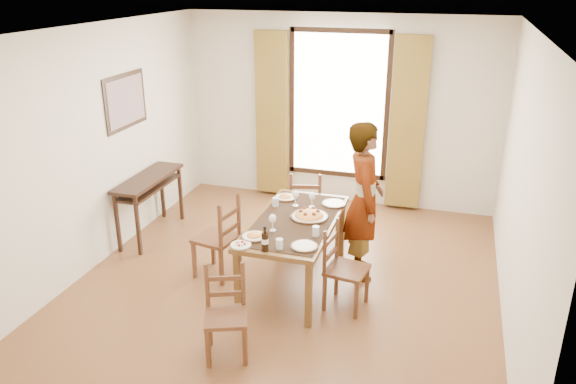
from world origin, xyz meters
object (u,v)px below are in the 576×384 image
(dining_table, at_px, (295,226))
(pasta_platter, at_px, (309,213))
(console_table, at_px, (149,185))
(man, at_px, (364,201))

(dining_table, relative_size, pasta_platter, 4.15)
(console_table, relative_size, dining_table, 0.72)
(console_table, bearing_deg, pasta_platter, -13.38)
(man, distance_m, pasta_platter, 0.63)
(console_table, xyz_separation_m, dining_table, (2.11, -0.62, -0.00))
(console_table, relative_size, pasta_platter, 3.00)
(man, bearing_deg, console_table, 71.01)
(dining_table, xyz_separation_m, pasta_platter, (0.13, 0.09, 0.12))
(dining_table, bearing_deg, pasta_platter, 34.65)
(console_table, bearing_deg, man, -4.29)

